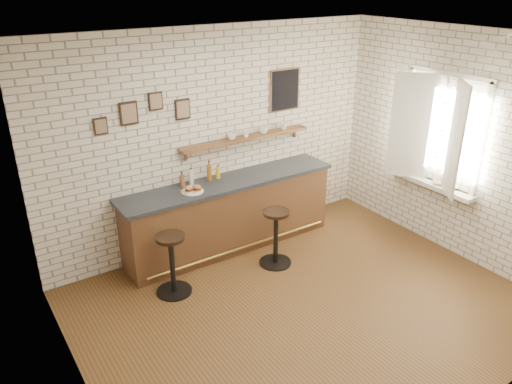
{
  "coord_description": "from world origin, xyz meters",
  "views": [
    {
      "loc": [
        -3.13,
        -3.68,
        3.6
      ],
      "look_at": [
        -0.1,
        0.9,
        1.16
      ],
      "focal_mm": 35.0,
      "sensor_mm": 36.0,
      "label": 1
    }
  ],
  "objects_px": {
    "bar_counter": "(230,214)",
    "shelf_cup_a": "(231,136)",
    "ciabatta_sandwich": "(193,188)",
    "shelf_cup_b": "(246,134)",
    "book_lower": "(441,185)",
    "bar_stool_right": "(276,236)",
    "book_upper": "(443,185)",
    "bitters_bottle_amber": "(209,172)",
    "bitters_bottle_brown": "(182,181)",
    "sandwich_plate": "(192,191)",
    "shelf_cup_d": "(284,126)",
    "shelf_cup_c": "(263,130)",
    "bar_stool_left": "(172,263)",
    "bitters_bottle_white": "(191,178)",
    "condiment_bottle_yellow": "(218,173)"
  },
  "relations": [
    {
      "from": "bar_stool_right",
      "to": "book_lower",
      "type": "height_order",
      "value": "book_lower"
    },
    {
      "from": "shelf_cup_a",
      "to": "book_upper",
      "type": "height_order",
      "value": "shelf_cup_a"
    },
    {
      "from": "bitters_bottle_amber",
      "to": "shelf_cup_d",
      "type": "distance_m",
      "value": 1.33
    },
    {
      "from": "ciabatta_sandwich",
      "to": "shelf_cup_b",
      "type": "relative_size",
      "value": 2.41
    },
    {
      "from": "bar_stool_right",
      "to": "shelf_cup_a",
      "type": "height_order",
      "value": "shelf_cup_a"
    },
    {
      "from": "bitters_bottle_brown",
      "to": "shelf_cup_b",
      "type": "relative_size",
      "value": 2.05
    },
    {
      "from": "sandwich_plate",
      "to": "shelf_cup_b",
      "type": "distance_m",
      "value": 1.15
    },
    {
      "from": "bitters_bottle_brown",
      "to": "bitters_bottle_amber",
      "type": "height_order",
      "value": "bitters_bottle_amber"
    },
    {
      "from": "bar_stool_left",
      "to": "book_lower",
      "type": "bearing_deg",
      "value": -15.76
    },
    {
      "from": "shelf_cup_a",
      "to": "book_lower",
      "type": "bearing_deg",
      "value": -47.65
    },
    {
      "from": "shelf_cup_c",
      "to": "book_lower",
      "type": "xyz_separation_m",
      "value": [
        1.7,
        -1.78,
        -0.61
      ]
    },
    {
      "from": "sandwich_plate",
      "to": "ciabatta_sandwich",
      "type": "distance_m",
      "value": 0.04
    },
    {
      "from": "shelf_cup_b",
      "to": "book_lower",
      "type": "distance_m",
      "value": 2.74
    },
    {
      "from": "sandwich_plate",
      "to": "bitters_bottle_amber",
      "type": "height_order",
      "value": "bitters_bottle_amber"
    },
    {
      "from": "bar_counter",
      "to": "bitters_bottle_amber",
      "type": "relative_size",
      "value": 10.98
    },
    {
      "from": "bar_counter",
      "to": "bitters_bottle_brown",
      "type": "relative_size",
      "value": 14.96
    },
    {
      "from": "bar_stool_right",
      "to": "shelf_cup_d",
      "type": "distance_m",
      "value": 1.66
    },
    {
      "from": "book_lower",
      "to": "bitters_bottle_amber",
      "type": "bearing_deg",
      "value": 117.7
    },
    {
      "from": "ciabatta_sandwich",
      "to": "shelf_cup_a",
      "type": "bearing_deg",
      "value": 19.67
    },
    {
      "from": "sandwich_plate",
      "to": "bitters_bottle_brown",
      "type": "height_order",
      "value": "bitters_bottle_brown"
    },
    {
      "from": "shelf_cup_c",
      "to": "book_lower",
      "type": "distance_m",
      "value": 2.53
    },
    {
      "from": "bitters_bottle_white",
      "to": "bar_stool_left",
      "type": "relative_size",
      "value": 0.3
    },
    {
      "from": "bitters_bottle_brown",
      "to": "bitters_bottle_amber",
      "type": "relative_size",
      "value": 0.73
    },
    {
      "from": "bar_counter",
      "to": "shelf_cup_a",
      "type": "relative_size",
      "value": 25.83
    },
    {
      "from": "shelf_cup_a",
      "to": "bitters_bottle_white",
      "type": "bearing_deg",
      "value": 175.25
    },
    {
      "from": "bitters_bottle_white",
      "to": "book_lower",
      "type": "bearing_deg",
      "value": -31.05
    },
    {
      "from": "condiment_bottle_yellow",
      "to": "shelf_cup_d",
      "type": "bearing_deg",
      "value": 2.43
    },
    {
      "from": "bar_stool_right",
      "to": "book_upper",
      "type": "bearing_deg",
      "value": -22.5
    },
    {
      "from": "bitters_bottle_brown",
      "to": "bar_stool_right",
      "type": "bearing_deg",
      "value": -45.04
    },
    {
      "from": "bitters_bottle_amber",
      "to": "shelf_cup_b",
      "type": "distance_m",
      "value": 0.75
    },
    {
      "from": "condiment_bottle_yellow",
      "to": "book_lower",
      "type": "xyz_separation_m",
      "value": [
        2.47,
        -1.73,
        -0.15
      ]
    },
    {
      "from": "shelf_cup_b",
      "to": "book_lower",
      "type": "bearing_deg",
      "value": -77.55
    },
    {
      "from": "ciabatta_sandwich",
      "to": "shelf_cup_a",
      "type": "relative_size",
      "value": 2.02
    },
    {
      "from": "bitters_bottle_brown",
      "to": "shelf_cup_d",
      "type": "bearing_deg",
      "value": 1.65
    },
    {
      "from": "bar_counter",
      "to": "shelf_cup_a",
      "type": "bearing_deg",
      "value": 50.21
    },
    {
      "from": "bitters_bottle_brown",
      "to": "shelf_cup_c",
      "type": "height_order",
      "value": "shelf_cup_c"
    },
    {
      "from": "bitters_bottle_white",
      "to": "condiment_bottle_yellow",
      "type": "relative_size",
      "value": 1.21
    },
    {
      "from": "shelf_cup_a",
      "to": "shelf_cup_b",
      "type": "xyz_separation_m",
      "value": [
        0.23,
        0.0,
        -0.0
      ]
    },
    {
      "from": "bitters_bottle_brown",
      "to": "bar_counter",
      "type": "bearing_deg",
      "value": -13.89
    },
    {
      "from": "bar_counter",
      "to": "sandwich_plate",
      "type": "height_order",
      "value": "sandwich_plate"
    },
    {
      "from": "bar_counter",
      "to": "shelf_cup_b",
      "type": "height_order",
      "value": "shelf_cup_b"
    },
    {
      "from": "shelf_cup_a",
      "to": "shelf_cup_b",
      "type": "height_order",
      "value": "same"
    },
    {
      "from": "ciabatta_sandwich",
      "to": "shelf_cup_c",
      "type": "bearing_deg",
      "value": 11.82
    },
    {
      "from": "bar_counter",
      "to": "bitters_bottle_white",
      "type": "height_order",
      "value": "bitters_bottle_white"
    },
    {
      "from": "sandwich_plate",
      "to": "bitters_bottle_white",
      "type": "height_order",
      "value": "bitters_bottle_white"
    },
    {
      "from": "bitters_bottle_brown",
      "to": "shelf_cup_d",
      "type": "xyz_separation_m",
      "value": [
        1.66,
        0.05,
        0.46
      ]
    },
    {
      "from": "bitters_bottle_brown",
      "to": "shelf_cup_c",
      "type": "xyz_separation_m",
      "value": [
        1.31,
        0.05,
        0.45
      ]
    },
    {
      "from": "bitters_bottle_amber",
      "to": "bar_stool_left",
      "type": "height_order",
      "value": "bitters_bottle_amber"
    },
    {
      "from": "bitters_bottle_brown",
      "to": "bar_stool_right",
      "type": "height_order",
      "value": "bitters_bottle_brown"
    },
    {
      "from": "bar_counter",
      "to": "shelf_cup_a",
      "type": "height_order",
      "value": "shelf_cup_a"
    }
  ]
}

